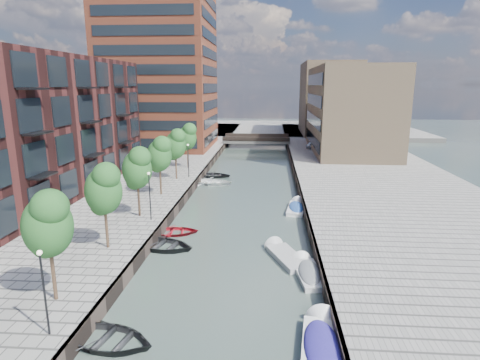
# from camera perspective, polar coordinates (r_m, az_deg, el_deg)

# --- Properties ---
(water) EXTENTS (300.00, 300.00, 0.00)m
(water) POSITION_cam_1_polar(r_m,az_deg,el_deg) (49.08, 1.01, -0.87)
(water) COLOR #38473F
(water) RESTS_ON ground
(quay_right) EXTENTS (20.00, 140.00, 1.00)m
(quay_right) POSITION_cam_1_polar(r_m,az_deg,el_deg) (50.66, 19.39, -0.61)
(quay_right) COLOR gray
(quay_right) RESTS_ON ground
(quay_wall_left) EXTENTS (0.25, 140.00, 1.00)m
(quay_wall_left) POSITION_cam_1_polar(r_m,az_deg,el_deg) (49.68, -6.03, -0.18)
(quay_wall_left) COLOR #332823
(quay_wall_left) RESTS_ON ground
(quay_wall_right) EXTENTS (0.25, 140.00, 1.00)m
(quay_wall_right) POSITION_cam_1_polar(r_m,az_deg,el_deg) (49.00, 8.15, -0.43)
(quay_wall_right) COLOR #332823
(quay_wall_right) RESTS_ON ground
(far_closure) EXTENTS (80.00, 40.00, 1.00)m
(far_closure) POSITION_cam_1_polar(r_m,az_deg,el_deg) (108.15, 2.88, 7.24)
(far_closure) COLOR gray
(far_closure) RESTS_ON ground
(apartment_block) EXTENTS (8.00, 38.00, 14.00)m
(apartment_block) POSITION_cam_1_polar(r_m,az_deg,el_deg) (44.03, -26.96, 6.61)
(apartment_block) COLOR black
(apartment_block) RESTS_ON quay_left
(tower) EXTENTS (18.00, 18.00, 30.00)m
(tower) POSITION_cam_1_polar(r_m,az_deg,el_deg) (75.22, -11.33, 16.13)
(tower) COLOR brown
(tower) RESTS_ON quay_left
(tan_block_near) EXTENTS (12.00, 25.00, 14.00)m
(tan_block_near) POSITION_cam_1_polar(r_m,az_deg,el_deg) (70.86, 15.34, 9.63)
(tan_block_near) COLOR #997D5E
(tan_block_near) RESTS_ON quay_right
(tan_block_far) EXTENTS (12.00, 20.00, 16.00)m
(tan_block_far) POSITION_cam_1_polar(r_m,az_deg,el_deg) (96.46, 12.48, 11.26)
(tan_block_far) COLOR #997D5E
(tan_block_far) RESTS_ON quay_right
(bridge) EXTENTS (13.00, 6.00, 1.30)m
(bridge) POSITION_cam_1_polar(r_m,az_deg,el_deg) (80.25, 2.35, 5.73)
(bridge) COLOR gray
(bridge) RESTS_ON ground
(tree_1) EXTENTS (2.50, 2.50, 5.95)m
(tree_1) POSITION_cam_1_polar(r_m,az_deg,el_deg) (22.67, -25.72, -5.43)
(tree_1) COLOR #382619
(tree_1) RESTS_ON quay_left
(tree_2) EXTENTS (2.50, 2.50, 5.95)m
(tree_2) POSITION_cam_1_polar(r_m,az_deg,el_deg) (28.67, -18.86, -1.05)
(tree_2) COLOR #382619
(tree_2) RESTS_ON quay_left
(tree_3) EXTENTS (2.50, 2.50, 5.95)m
(tree_3) POSITION_cam_1_polar(r_m,az_deg,el_deg) (35.04, -14.45, 1.79)
(tree_3) COLOR #382619
(tree_3) RESTS_ON quay_left
(tree_4) EXTENTS (2.50, 2.50, 5.95)m
(tree_4) POSITION_cam_1_polar(r_m,az_deg,el_deg) (41.61, -11.41, 3.74)
(tree_4) COLOR #382619
(tree_4) RESTS_ON quay_left
(tree_5) EXTENTS (2.50, 2.50, 5.95)m
(tree_5) POSITION_cam_1_polar(r_m,az_deg,el_deg) (48.30, -9.19, 5.15)
(tree_5) COLOR #382619
(tree_5) RESTS_ON quay_left
(tree_6) EXTENTS (2.50, 2.50, 5.95)m
(tree_6) POSITION_cam_1_polar(r_m,az_deg,el_deg) (55.07, -7.51, 6.21)
(tree_6) COLOR #382619
(tree_6) RESTS_ON quay_left
(lamp_0) EXTENTS (0.24, 0.24, 4.12)m
(lamp_0) POSITION_cam_1_polar(r_m,az_deg,el_deg) (20.30, -26.18, -13.12)
(lamp_0) COLOR black
(lamp_0) RESTS_ON quay_left
(lamp_1) EXTENTS (0.24, 0.24, 4.12)m
(lamp_1) POSITION_cam_1_polar(r_m,az_deg,el_deg) (34.12, -12.74, -1.52)
(lamp_1) COLOR black
(lamp_1) RESTS_ON quay_left
(lamp_2) EXTENTS (0.24, 0.24, 4.12)m
(lamp_2) POSITION_cam_1_polar(r_m,az_deg,el_deg) (49.27, -7.37, 3.26)
(lamp_2) COLOR black
(lamp_2) RESTS_ON quay_left
(sloop_0) EXTENTS (5.35, 4.33, 0.98)m
(sloop_0) POSITION_cam_1_polar(r_m,az_deg,el_deg) (21.71, -18.23, -21.26)
(sloop_0) COLOR black
(sloop_0) RESTS_ON ground
(sloop_1) EXTENTS (5.85, 4.78, 1.06)m
(sloop_1) POSITION_cam_1_polar(r_m,az_deg,el_deg) (31.42, -11.05, -9.52)
(sloop_1) COLOR black
(sloop_1) RESTS_ON ground
(sloop_2) EXTENTS (4.44, 3.49, 0.83)m
(sloop_2) POSITION_cam_1_polar(r_m,az_deg,el_deg) (34.12, -9.30, -7.56)
(sloop_2) COLOR maroon
(sloop_2) RESTS_ON ground
(sloop_3) EXTENTS (5.52, 4.25, 1.06)m
(sloop_3) POSITION_cam_1_polar(r_m,az_deg,el_deg) (50.06, -4.03, -0.62)
(sloop_3) COLOR white
(sloop_3) RESTS_ON ground
(sloop_4) EXTENTS (4.96, 3.83, 0.95)m
(sloop_4) POSITION_cam_1_polar(r_m,az_deg,el_deg) (54.06, -3.73, 0.44)
(sloop_4) COLOR black
(sloop_4) RESTS_ON ground
(motorboat_0) EXTENTS (2.50, 5.63, 1.82)m
(motorboat_0) POSITION_cam_1_polar(r_m,az_deg,el_deg) (20.61, 11.68, -22.14)
(motorboat_0) COLOR white
(motorboat_0) RESTS_ON ground
(motorboat_2) EXTENTS (3.28, 4.96, 1.57)m
(motorboat_2) POSITION_cam_1_polar(r_m,az_deg,el_deg) (29.59, 6.25, -10.64)
(motorboat_2) COLOR #B1B0AF
(motorboat_2) RESTS_ON ground
(motorboat_3) EXTENTS (2.19, 4.72, 1.51)m
(motorboat_3) POSITION_cam_1_polar(r_m,az_deg,el_deg) (40.35, 8.04, -3.91)
(motorboat_3) COLOR white
(motorboat_3) RESTS_ON ground
(motorboat_4) EXTENTS (2.20, 4.64, 1.48)m
(motorboat_4) POSITION_cam_1_polar(r_m,az_deg,el_deg) (27.23, 9.60, -12.77)
(motorboat_4) COLOR silver
(motorboat_4) RESTS_ON ground
(car) EXTENTS (2.44, 3.77, 1.19)m
(car) POSITION_cam_1_polar(r_m,az_deg,el_deg) (73.50, 10.15, 4.99)
(car) COLOR silver
(car) RESTS_ON quay_right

